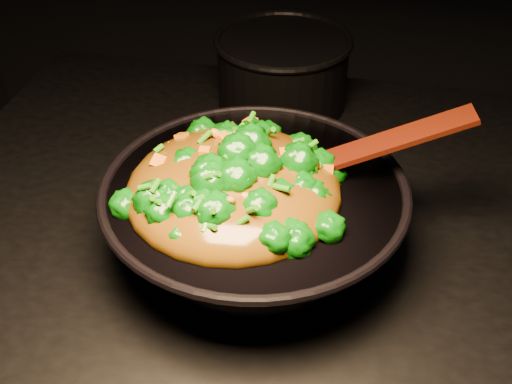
# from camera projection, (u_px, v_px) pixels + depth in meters

# --- Properties ---
(wok) EXTENTS (0.51, 0.51, 0.11)m
(wok) POSITION_uv_depth(u_px,v_px,m) (255.00, 220.00, 0.88)
(wok) COLOR black
(wok) RESTS_ON stovetop
(stir_fry) EXTENTS (0.33, 0.33, 0.10)m
(stir_fry) POSITION_uv_depth(u_px,v_px,m) (233.00, 163.00, 0.81)
(stir_fry) COLOR #095A06
(stir_fry) RESTS_ON wok
(spatula) EXTENTS (0.26, 0.09, 0.11)m
(spatula) POSITION_uv_depth(u_px,v_px,m) (371.00, 147.00, 0.84)
(spatula) COLOR #321107
(spatula) RESTS_ON wok
(back_pot) EXTENTS (0.25, 0.25, 0.14)m
(back_pot) POSITION_uv_depth(u_px,v_px,m) (282.00, 71.00, 1.19)
(back_pot) COLOR black
(back_pot) RESTS_ON stovetop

